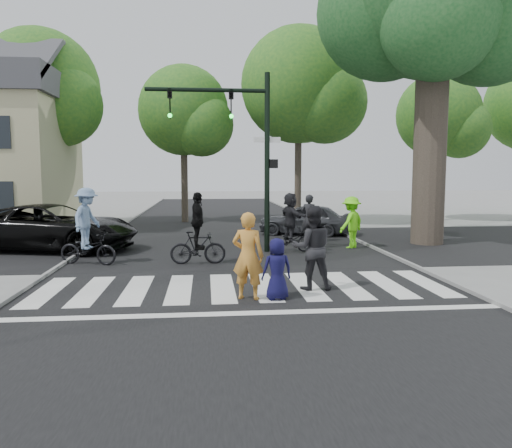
{
  "coord_description": "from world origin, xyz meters",
  "views": [
    {
      "loc": [
        -0.88,
        -10.57,
        2.73
      ],
      "look_at": [
        0.5,
        3.0,
        1.3
      ],
      "focal_mm": 35.0,
      "sensor_mm": 36.0,
      "label": 1
    }
  ],
  "objects_px": {
    "pedestrian_woman": "(248,256)",
    "cyclist_right": "(290,226)",
    "cyclist_mid": "(198,235)",
    "car_suv": "(53,227)",
    "pedestrian_child": "(277,269)",
    "pedestrian_adult": "(312,248)",
    "cyclist_left": "(87,231)",
    "car_grey": "(305,219)",
    "traffic_signal": "(242,137)"
  },
  "relations": [
    {
      "from": "pedestrian_adult",
      "to": "cyclist_mid",
      "type": "relative_size",
      "value": 0.92
    },
    {
      "from": "cyclist_left",
      "to": "car_suv",
      "type": "bearing_deg",
      "value": 122.55
    },
    {
      "from": "car_suv",
      "to": "car_grey",
      "type": "distance_m",
      "value": 10.17
    },
    {
      "from": "pedestrian_child",
      "to": "cyclist_mid",
      "type": "height_order",
      "value": "cyclist_mid"
    },
    {
      "from": "traffic_signal",
      "to": "cyclist_right",
      "type": "height_order",
      "value": "traffic_signal"
    },
    {
      "from": "car_suv",
      "to": "cyclist_mid",
      "type": "bearing_deg",
      "value": -107.66
    },
    {
      "from": "cyclist_right",
      "to": "car_grey",
      "type": "xyz_separation_m",
      "value": [
        1.44,
        4.72,
        -0.24
      ]
    },
    {
      "from": "pedestrian_woman",
      "to": "pedestrian_adult",
      "type": "height_order",
      "value": "pedestrian_adult"
    },
    {
      "from": "cyclist_left",
      "to": "pedestrian_woman",
      "type": "bearing_deg",
      "value": -45.92
    },
    {
      "from": "cyclist_right",
      "to": "car_grey",
      "type": "height_order",
      "value": "cyclist_right"
    },
    {
      "from": "traffic_signal",
      "to": "cyclist_left",
      "type": "xyz_separation_m",
      "value": [
        -4.7,
        -1.81,
        -2.92
      ]
    },
    {
      "from": "pedestrian_woman",
      "to": "pedestrian_adult",
      "type": "distance_m",
      "value": 1.73
    },
    {
      "from": "cyclist_left",
      "to": "cyclist_right",
      "type": "relative_size",
      "value": 1.12
    },
    {
      "from": "traffic_signal",
      "to": "pedestrian_woman",
      "type": "relative_size",
      "value": 3.18
    },
    {
      "from": "pedestrian_woman",
      "to": "cyclist_left",
      "type": "height_order",
      "value": "cyclist_left"
    },
    {
      "from": "pedestrian_woman",
      "to": "cyclist_mid",
      "type": "height_order",
      "value": "cyclist_mid"
    },
    {
      "from": "pedestrian_woman",
      "to": "pedestrian_adult",
      "type": "relative_size",
      "value": 0.96
    },
    {
      "from": "car_suv",
      "to": "car_grey",
      "type": "xyz_separation_m",
      "value": [
        9.58,
        3.39,
        -0.14
      ]
    },
    {
      "from": "pedestrian_adult",
      "to": "cyclist_mid",
      "type": "xyz_separation_m",
      "value": [
        -2.68,
        3.49,
        -0.1
      ]
    },
    {
      "from": "pedestrian_woman",
      "to": "cyclist_left",
      "type": "relative_size",
      "value": 0.83
    },
    {
      "from": "traffic_signal",
      "to": "car_suv",
      "type": "xyz_separation_m",
      "value": [
        -6.53,
        1.07,
        -3.09
      ]
    },
    {
      "from": "traffic_signal",
      "to": "car_suv",
      "type": "distance_m",
      "value": 7.31
    },
    {
      "from": "pedestrian_child",
      "to": "car_suv",
      "type": "relative_size",
      "value": 0.23
    },
    {
      "from": "cyclist_right",
      "to": "car_suv",
      "type": "bearing_deg",
      "value": 170.73
    },
    {
      "from": "pedestrian_adult",
      "to": "car_suv",
      "type": "relative_size",
      "value": 0.34
    },
    {
      "from": "traffic_signal",
      "to": "cyclist_right",
      "type": "relative_size",
      "value": 2.95
    },
    {
      "from": "cyclist_left",
      "to": "car_grey",
      "type": "height_order",
      "value": "cyclist_left"
    },
    {
      "from": "pedestrian_woman",
      "to": "cyclist_mid",
      "type": "relative_size",
      "value": 0.88
    },
    {
      "from": "cyclist_left",
      "to": "cyclist_right",
      "type": "height_order",
      "value": "cyclist_left"
    },
    {
      "from": "pedestrian_adult",
      "to": "pedestrian_child",
      "type": "bearing_deg",
      "value": 45.9
    },
    {
      "from": "pedestrian_child",
      "to": "pedestrian_adult",
      "type": "relative_size",
      "value": 0.68
    },
    {
      "from": "car_grey",
      "to": "pedestrian_child",
      "type": "bearing_deg",
      "value": 4.54
    },
    {
      "from": "cyclist_mid",
      "to": "cyclist_right",
      "type": "bearing_deg",
      "value": 30.25
    },
    {
      "from": "pedestrian_child",
      "to": "cyclist_mid",
      "type": "xyz_separation_m",
      "value": [
        -1.74,
        4.35,
        0.21
      ]
    },
    {
      "from": "pedestrian_adult",
      "to": "cyclist_right",
      "type": "bearing_deg",
      "value": -90.8
    },
    {
      "from": "cyclist_mid",
      "to": "cyclist_right",
      "type": "distance_m",
      "value": 3.57
    },
    {
      "from": "car_suv",
      "to": "car_grey",
      "type": "bearing_deg",
      "value": -56.46
    },
    {
      "from": "pedestrian_child",
      "to": "cyclist_right",
      "type": "relative_size",
      "value": 0.66
    },
    {
      "from": "pedestrian_child",
      "to": "cyclist_mid",
      "type": "bearing_deg",
      "value": -77.13
    },
    {
      "from": "cyclist_mid",
      "to": "car_grey",
      "type": "bearing_deg",
      "value": 55.27
    },
    {
      "from": "cyclist_mid",
      "to": "cyclist_right",
      "type": "relative_size",
      "value": 1.05
    },
    {
      "from": "cyclist_right",
      "to": "car_suv",
      "type": "relative_size",
      "value": 0.35
    },
    {
      "from": "pedestrian_woman",
      "to": "cyclist_mid",
      "type": "distance_m",
      "value": 4.4
    },
    {
      "from": "pedestrian_adult",
      "to": "car_grey",
      "type": "distance_m",
      "value": 10.18
    },
    {
      "from": "pedestrian_woman",
      "to": "cyclist_right",
      "type": "xyz_separation_m",
      "value": [
        1.95,
        6.04,
        -0.04
      ]
    },
    {
      "from": "pedestrian_adult",
      "to": "cyclist_left",
      "type": "bearing_deg",
      "value": -28.79
    },
    {
      "from": "car_grey",
      "to": "pedestrian_adult",
      "type": "bearing_deg",
      "value": 8.49
    },
    {
      "from": "car_suv",
      "to": "pedestrian_child",
      "type": "bearing_deg",
      "value": -123.65
    },
    {
      "from": "traffic_signal",
      "to": "cyclist_mid",
      "type": "distance_m",
      "value": 3.94
    },
    {
      "from": "cyclist_left",
      "to": "car_grey",
      "type": "relative_size",
      "value": 0.58
    }
  ]
}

